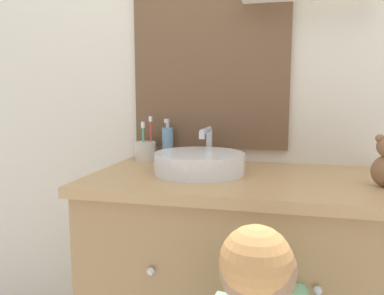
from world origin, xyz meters
The scene contains 5 objects.
wall_back centered at (0.00, 0.62, 1.29)m, with size 3.20×0.18×2.50m.
vanity_counter centered at (0.00, 0.31, 0.43)m, with size 1.05×0.58×0.86m.
sink_basin centered at (-0.15, 0.33, 0.90)m, with size 0.32×0.37×0.15m.
toothbrush_holder centered at (-0.43, 0.52, 0.90)m, with size 0.09×0.09×0.19m.
soap_dispenser centered at (-0.33, 0.53, 0.93)m, with size 0.05×0.05×0.18m.
Camera 1 is at (0.12, -0.95, 1.13)m, focal length 35.00 mm.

